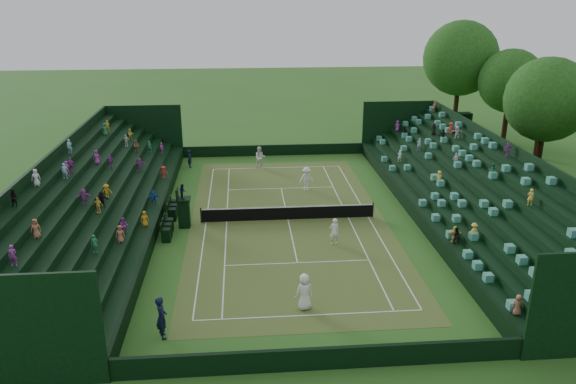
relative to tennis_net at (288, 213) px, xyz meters
name	(u,v)px	position (x,y,z in m)	size (l,w,h in m)	color
ground	(288,220)	(0.00, 0.00, -0.53)	(160.00, 160.00, 0.00)	#285E1D
court_surface	(288,220)	(0.00, 0.00, -0.52)	(12.97, 26.77, 0.01)	#366C24
perimeter_wall_north	(274,150)	(0.00, 15.88, -0.03)	(17.17, 0.20, 1.00)	black
perimeter_wall_south	(321,358)	(0.00, -15.88, -0.03)	(17.17, 0.20, 1.00)	black
perimeter_wall_east	(412,209)	(8.48, 0.00, -0.03)	(0.20, 31.77, 1.00)	black
perimeter_wall_west	(160,217)	(-8.48, 0.00, -0.03)	(0.20, 31.77, 1.00)	black
north_grandstand	(473,193)	(12.66, 0.00, 1.02)	(6.60, 32.00, 4.90)	black
south_grandstand	(93,204)	(-12.66, 0.00, 1.02)	(6.60, 32.00, 4.90)	black
tennis_net	(288,213)	(0.00, 0.00, 0.00)	(11.67, 0.10, 1.06)	black
scoreboard_tower	(460,119)	(17.75, 16.00, 2.62)	(2.00, 1.00, 3.70)	black
tree_row	(527,88)	(21.62, 11.70, 6.13)	(10.38, 35.42, 11.81)	black
umpire_chair	(184,209)	(-6.84, -0.56, 0.73)	(0.94, 0.94, 2.95)	black
courtside_chairs	(170,219)	(-7.76, -0.31, -0.07)	(0.56, 5.53, 1.21)	black
player_near_west	(305,292)	(-0.16, -11.25, 0.40)	(0.91, 0.59, 1.86)	white
player_near_east	(334,231)	(2.47, -4.05, 0.32)	(0.61, 0.40, 1.69)	white
player_far_west	(260,157)	(-1.42, 11.97, 0.43)	(0.93, 0.72, 1.91)	white
player_far_east	(306,179)	(1.94, 5.94, 0.39)	(1.18, 0.68, 1.83)	white
line_judge_north	(190,159)	(-7.51, 12.63, 0.27)	(0.58, 0.38, 1.59)	black
line_judge_south	(161,317)	(-6.69, -13.08, 0.49)	(0.74, 0.49, 2.03)	black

